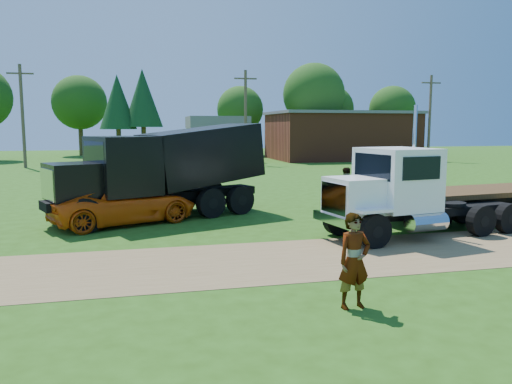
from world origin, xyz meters
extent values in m
plane|color=#264C10|center=(0.00, 0.00, 0.00)|extent=(140.00, 140.00, 0.00)
cube|color=brown|center=(0.00, 0.00, 0.01)|extent=(120.00, 4.20, 0.01)
cube|color=black|center=(4.97, 2.06, 0.75)|extent=(7.10, 2.02, 0.28)
cylinder|color=black|center=(2.44, 0.63, 0.52)|extent=(1.07, 0.49, 1.03)
cylinder|color=black|center=(2.44, 0.63, 0.52)|extent=(0.41, 0.40, 0.36)
cylinder|color=black|center=(2.11, 2.62, 0.52)|extent=(1.07, 0.49, 1.03)
cylinder|color=black|center=(2.11, 2.62, 0.52)|extent=(0.41, 0.40, 0.36)
cylinder|color=black|center=(6.61, 1.31, 0.52)|extent=(1.07, 0.49, 1.03)
cylinder|color=black|center=(6.61, 1.31, 0.52)|extent=(0.41, 0.40, 0.36)
cylinder|color=black|center=(6.29, 3.30, 0.52)|extent=(1.07, 0.49, 1.03)
cylinder|color=black|center=(6.29, 3.30, 0.52)|extent=(0.41, 0.40, 0.36)
cylinder|color=black|center=(7.82, 1.51, 0.52)|extent=(1.07, 0.49, 1.03)
cylinder|color=black|center=(7.82, 1.51, 0.52)|extent=(0.41, 0.40, 0.36)
cylinder|color=black|center=(7.49, 3.49, 0.52)|extent=(1.07, 0.49, 1.03)
cylinder|color=black|center=(7.49, 3.49, 0.52)|extent=(0.41, 0.40, 0.36)
cube|color=white|center=(2.32, 1.63, 1.46)|extent=(1.93, 1.85, 1.13)
cube|color=silver|center=(1.49, 1.50, 1.41)|extent=(0.30, 1.40, 0.94)
cube|color=silver|center=(1.44, 1.49, 0.75)|extent=(0.49, 2.16, 0.28)
cube|color=white|center=(3.81, 1.87, 1.93)|extent=(2.31, 2.54, 1.97)
cube|color=black|center=(2.85, 1.72, 2.35)|extent=(0.35, 1.86, 0.80)
cube|color=black|center=(3.99, 0.75, 2.35)|extent=(1.40, 0.26, 0.70)
cube|color=black|center=(3.62, 3.00, 2.35)|extent=(1.40, 0.26, 0.70)
cube|color=white|center=(2.44, 0.63, 1.13)|extent=(1.18, 0.60, 0.09)
cube|color=white|center=(2.11, 2.62, 1.13)|extent=(1.18, 0.60, 0.09)
cylinder|color=silver|center=(4.30, 0.86, 0.66)|extent=(1.39, 0.77, 0.56)
cylinder|color=silver|center=(4.79, 2.56, 2.16)|extent=(0.15, 0.15, 4.32)
cylinder|color=black|center=(6.08, 2.24, 0.97)|extent=(1.19, 1.19, 0.11)
cube|color=black|center=(-3.60, 7.14, 0.86)|extent=(8.39, 4.33, 0.32)
cylinder|color=black|center=(-6.15, 4.85, 0.59)|extent=(1.24, 0.81, 1.19)
cylinder|color=black|center=(-6.15, 4.85, 0.59)|extent=(0.54, 0.53, 0.42)
cylinder|color=black|center=(-7.02, 6.94, 0.59)|extent=(1.24, 0.81, 1.19)
cylinder|color=black|center=(-7.02, 6.94, 0.59)|extent=(0.54, 0.53, 0.42)
cylinder|color=black|center=(-1.56, 6.76, 0.59)|extent=(1.24, 0.81, 1.19)
cylinder|color=black|center=(-1.56, 6.76, 0.59)|extent=(0.54, 0.53, 0.42)
cylinder|color=black|center=(-2.44, 8.85, 0.59)|extent=(1.24, 0.81, 1.19)
cylinder|color=black|center=(-2.44, 8.85, 0.59)|extent=(0.54, 0.53, 0.42)
cylinder|color=black|center=(-0.27, 7.30, 0.59)|extent=(1.24, 0.81, 1.19)
cylinder|color=black|center=(-0.27, 7.30, 0.59)|extent=(0.54, 0.53, 0.42)
cylinder|color=black|center=(-1.14, 9.40, 0.59)|extent=(1.24, 0.81, 1.19)
cylinder|color=black|center=(-1.14, 9.40, 0.59)|extent=(0.54, 0.53, 0.42)
cube|color=black|center=(-6.49, 5.93, 1.67)|extent=(2.50, 2.44, 1.30)
cube|color=silver|center=(-7.38, 5.56, 1.62)|extent=(0.70, 1.53, 1.08)
cube|color=black|center=(-4.89, 6.60, 2.16)|extent=(2.99, 3.22, 2.16)
cube|color=black|center=(-5.87, 6.19, 2.65)|extent=(0.88, 2.01, 0.86)
cube|color=black|center=(-1.80, 7.89, 2.43)|extent=(5.37, 4.22, 2.62)
imported|color=#EC550B|center=(-4.90, 6.39, 0.76)|extent=(5.98, 4.42, 1.51)
cube|color=#3A2712|center=(8.36, 4.03, 1.09)|extent=(8.54, 3.48, 0.19)
cube|color=black|center=(8.36, 4.03, 0.83)|extent=(8.37, 2.03, 0.26)
cylinder|color=black|center=(5.91, 2.64, 0.52)|extent=(1.07, 0.43, 1.04)
cylinder|color=black|center=(5.65, 4.80, 0.52)|extent=(1.07, 0.43, 1.04)
cylinder|color=black|center=(10.80, 5.43, 0.52)|extent=(1.07, 0.43, 1.04)
cube|color=black|center=(4.34, 3.54, 1.61)|extent=(0.14, 0.14, 1.04)
imported|color=#999999|center=(-0.26, -3.81, 0.96)|extent=(0.75, 0.55, 1.92)
imported|color=#999999|center=(4.50, 7.56, 0.92)|extent=(1.02, 0.88, 1.83)
cube|color=brown|center=(18.00, 40.00, 2.50)|extent=(15.00, 10.00, 5.00)
cube|color=slate|center=(18.00, 40.00, 5.15)|extent=(15.40, 10.40, 0.30)
cube|color=tan|center=(4.00, 40.00, 1.80)|extent=(6.00, 5.00, 3.60)
cube|color=slate|center=(4.00, 40.00, 4.10)|extent=(6.20, 5.40, 1.20)
cylinder|color=brown|center=(-14.00, 35.00, 4.50)|extent=(0.28, 0.28, 9.00)
cube|color=brown|center=(-14.00, 35.00, 8.20)|extent=(2.20, 0.14, 0.14)
cylinder|color=brown|center=(6.00, 35.00, 4.50)|extent=(0.28, 0.28, 9.00)
cube|color=brown|center=(6.00, 35.00, 8.20)|extent=(2.20, 0.14, 0.14)
cylinder|color=brown|center=(26.00, 35.00, 4.50)|extent=(0.28, 0.28, 9.00)
cube|color=brown|center=(26.00, 35.00, 8.20)|extent=(2.20, 0.14, 0.14)
cylinder|color=#3A2B17|center=(-11.18, 54.28, 1.79)|extent=(0.56, 0.56, 3.58)
sphere|color=#204511|center=(-11.18, 54.28, 6.65)|extent=(6.75, 6.75, 6.75)
cylinder|color=#3A2B17|center=(-3.48, 48.32, 1.82)|extent=(0.56, 0.56, 3.64)
cone|color=black|center=(-3.48, 48.32, 6.98)|extent=(4.58, 4.58, 6.77)
cylinder|color=#3A2B17|center=(8.60, 50.27, 1.57)|extent=(0.56, 0.56, 3.13)
sphere|color=#204511|center=(8.60, 50.27, 5.81)|extent=(5.90, 5.90, 5.90)
cylinder|color=#3A2B17|center=(17.57, 47.68, 2.07)|extent=(0.56, 0.56, 4.13)
sphere|color=#204511|center=(17.57, 47.68, 7.67)|extent=(7.79, 7.79, 7.79)
cylinder|color=#3A2B17|center=(28.40, 47.52, 1.60)|extent=(0.56, 0.56, 3.19)
sphere|color=#204511|center=(28.40, 47.52, 5.93)|extent=(6.02, 6.02, 6.02)
cylinder|color=#3A2B17|center=(-6.36, 48.20, 1.69)|extent=(0.56, 0.56, 3.39)
cone|color=black|center=(-6.36, 48.20, 6.49)|extent=(4.26, 4.26, 6.29)
cylinder|color=#3A2B17|center=(20.60, 49.53, 1.61)|extent=(0.56, 0.56, 3.22)
sphere|color=#204511|center=(20.60, 49.53, 5.97)|extent=(6.06, 6.06, 6.06)
camera|label=1|loc=(-4.38, -12.68, 3.58)|focal=35.00mm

